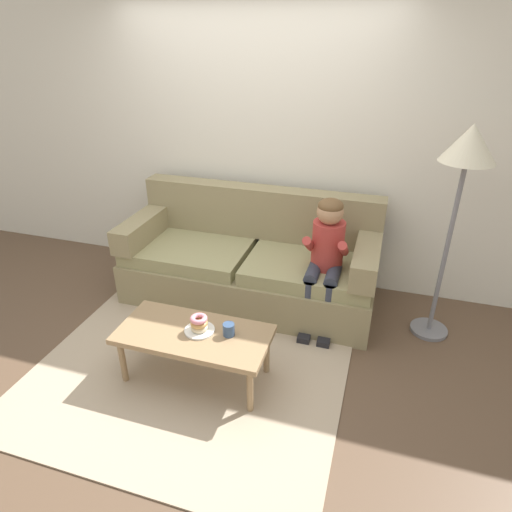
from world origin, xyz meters
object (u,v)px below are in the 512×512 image
at_px(couch, 251,263).
at_px(donut, 199,327).
at_px(mug, 229,330).
at_px(floor_lamp, 466,163).
at_px(coffee_table, 194,337).
at_px(person_child, 326,252).
at_px(toy_controller, 150,328).

distance_m(couch, donut, 1.14).
bearing_deg(donut, mug, 5.51).
height_order(couch, donut, couch).
relative_size(mug, floor_lamp, 0.05).
xyz_separation_m(coffee_table, floor_lamp, (1.63, 1.08, 1.08)).
bearing_deg(mug, floor_lamp, 36.59).
bearing_deg(couch, person_child, -16.71).
height_order(coffee_table, toy_controller, coffee_table).
xyz_separation_m(coffee_table, person_child, (0.74, 0.95, 0.31)).
distance_m(couch, coffee_table, 1.16).
height_order(couch, toy_controller, couch).
xyz_separation_m(coffee_table, donut, (0.03, 0.02, 0.07)).
relative_size(donut, mug, 1.33).
bearing_deg(mug, toy_controller, 158.01).
relative_size(couch, person_child, 2.03).
bearing_deg(coffee_table, mug, 10.16).
relative_size(coffee_table, donut, 8.86).
xyz_separation_m(couch, floor_lamp, (1.59, -0.08, 1.09)).
height_order(toy_controller, floor_lamp, floor_lamp).
height_order(coffee_table, donut, donut).
bearing_deg(coffee_table, floor_lamp, 33.37).
distance_m(coffee_table, person_child, 1.24).
bearing_deg(coffee_table, person_child, 51.92).
xyz_separation_m(couch, mug, (0.20, -1.11, 0.10)).
xyz_separation_m(person_child, toy_controller, (-1.35, -0.56, -0.65)).
xyz_separation_m(toy_controller, floor_lamp, (2.24, 0.69, 1.41)).
relative_size(couch, floor_lamp, 1.32).
bearing_deg(floor_lamp, coffee_table, -146.63).
bearing_deg(floor_lamp, mug, -143.41).
height_order(person_child, donut, person_child).
relative_size(donut, toy_controller, 0.53).
relative_size(couch, mug, 24.89).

